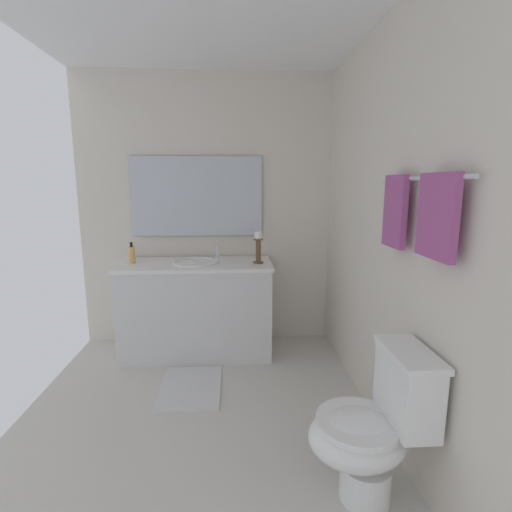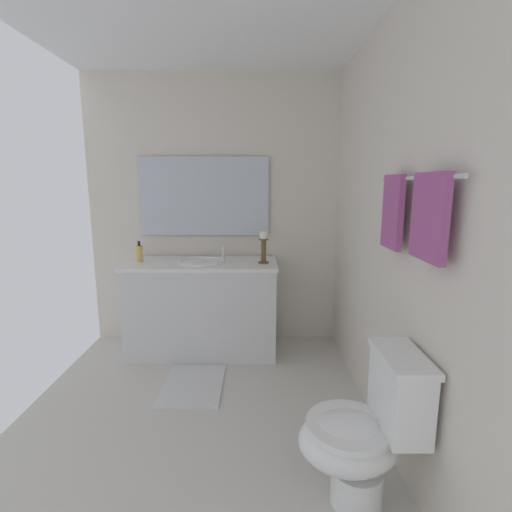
{
  "view_description": "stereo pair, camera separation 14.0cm",
  "coord_description": "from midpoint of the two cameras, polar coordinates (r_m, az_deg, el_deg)",
  "views": [
    {
      "loc": [
        2.09,
        0.24,
        1.48
      ],
      "look_at": [
        -0.31,
        0.38,
        1.03
      ],
      "focal_mm": 26.66,
      "sensor_mm": 36.0,
      "label": 1
    },
    {
      "loc": [
        2.09,
        0.38,
        1.48
      ],
      "look_at": [
        -0.31,
        0.38,
        1.03
      ],
      "focal_mm": 26.66,
      "sensor_mm": 36.0,
      "label": 2
    }
  ],
  "objects": [
    {
      "name": "candle_holder_tall",
      "position": [
        3.22,
        2.4,
        1.4
      ],
      "size": [
        0.09,
        0.09,
        0.27
      ],
      "color": "brown",
      "rests_on": "vanity_cabinet"
    },
    {
      "name": "wall_back",
      "position": [
        2.27,
        21.81,
        3.51
      ],
      "size": [
        2.91,
        0.04,
        2.45
      ],
      "primitive_type": "cube",
      "color": "silver",
      "rests_on": "ground"
    },
    {
      "name": "bath_mat",
      "position": [
        3.01,
        -8.07,
        -18.67
      ],
      "size": [
        0.6,
        0.44,
        0.02
      ],
      "primitive_type": "cube",
      "color": "silver",
      "rests_on": "ground"
    },
    {
      "name": "toilet",
      "position": [
        1.99,
        17.93,
        -23.95
      ],
      "size": [
        0.39,
        0.54,
        0.75
      ],
      "color": "white",
      "rests_on": "ground"
    },
    {
      "name": "vanity_cabinet",
      "position": [
        3.42,
        -6.8,
        -7.62
      ],
      "size": [
        0.58,
        1.31,
        0.82
      ],
      "color": "silver",
      "rests_on": "ground"
    },
    {
      "name": "towel_center",
      "position": [
        1.7,
        26.75,
        5.24
      ],
      "size": [
        0.28,
        0.03,
        0.35
      ],
      "primitive_type": "cube",
      "color": "#A54C8C",
      "rests_on": "towel_bar"
    },
    {
      "name": "towel_bar",
      "position": [
        1.89,
        24.84,
        10.59
      ],
      "size": [
        0.82,
        0.02,
        0.02
      ],
      "primitive_type": "cylinder",
      "rotation": [
        0.0,
        1.57,
        0.0
      ],
      "color": "silver"
    },
    {
      "name": "floor",
      "position": [
        2.58,
        -7.64,
        -24.59
      ],
      "size": [
        2.91,
        2.31,
        0.02
      ],
      "primitive_type": "cube",
      "color": "beige",
      "rests_on": "ground"
    },
    {
      "name": "sink_basin",
      "position": [
        3.32,
        -6.92,
        -1.56
      ],
      "size": [
        0.4,
        0.4,
        0.24
      ],
      "color": "white",
      "rests_on": "vanity_cabinet"
    },
    {
      "name": "soap_bottle",
      "position": [
        3.42,
        -15.97,
        0.4
      ],
      "size": [
        0.06,
        0.06,
        0.18
      ],
      "color": "#E5B259",
      "rests_on": "vanity_cabinet"
    },
    {
      "name": "towel_near_vanity",
      "position": [
        2.08,
        21.67,
        6.15
      ],
      "size": [
        0.23,
        0.03,
        0.37
      ],
      "primitive_type": "cube",
      "color": "#A54C8C",
      "rests_on": "towel_bar"
    },
    {
      "name": "mirror",
      "position": [
        3.52,
        -6.62,
        8.87
      ],
      "size": [
        0.02,
        1.17,
        0.71
      ],
      "primitive_type": "cube",
      "color": "silver"
    },
    {
      "name": "wall_left",
      "position": [
        3.57,
        -5.08,
        6.58
      ],
      "size": [
        0.04,
        2.31,
        2.45
      ],
      "primitive_type": "cube",
      "color": "silver",
      "rests_on": "ground"
    }
  ]
}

